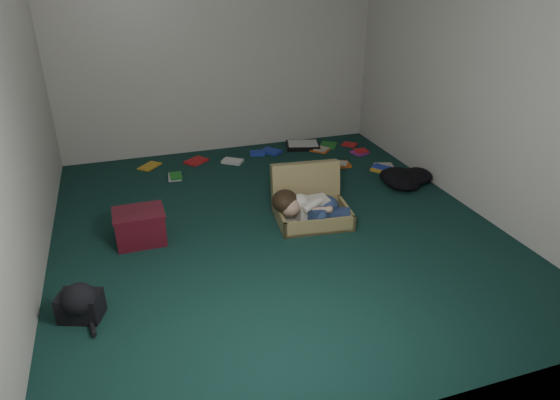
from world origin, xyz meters
TOP-DOWN VIEW (x-y plane):
  - floor at (0.00, 0.00)m, footprint 4.50×4.50m
  - wall_back at (0.00, 2.25)m, footprint 4.50×0.00m
  - wall_front at (0.00, -2.25)m, footprint 4.50×0.00m
  - wall_left at (-2.00, 0.00)m, footprint 0.00×4.50m
  - wall_right at (2.00, 0.00)m, footprint 0.00×4.50m
  - suitcase at (0.39, 0.09)m, footprint 0.75×0.73m
  - person at (0.32, -0.07)m, footprint 0.73×0.41m
  - maroon_bin at (-1.22, 0.12)m, footprint 0.44×0.35m
  - backpack at (-1.70, -0.83)m, footprint 0.44×0.39m
  - clothing_pile at (1.70, 0.51)m, footprint 0.51×0.42m
  - paper_tray at (1.02, 1.95)m, footprint 0.50×0.43m
  - book_scatter at (0.77, 1.53)m, footprint 2.92×1.59m

SIDE VIEW (x-z plane):
  - floor at x=0.00m, z-range 0.00..0.00m
  - book_scatter at x=0.77m, z-range 0.00..0.02m
  - paper_tray at x=1.02m, z-range 0.00..0.06m
  - clothing_pile at x=1.70m, z-range 0.00..0.15m
  - backpack at x=-1.70m, z-range 0.00..0.21m
  - suitcase at x=0.39m, z-range -0.10..0.40m
  - maroon_bin at x=-1.22m, z-range 0.00..0.30m
  - person at x=0.32m, z-range 0.04..0.35m
  - wall_back at x=0.00m, z-range -0.95..3.55m
  - wall_front at x=0.00m, z-range -0.95..3.55m
  - wall_left at x=-2.00m, z-range -0.95..3.55m
  - wall_right at x=2.00m, z-range -0.95..3.55m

